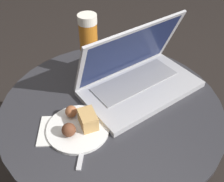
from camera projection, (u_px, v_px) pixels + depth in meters
table at (112, 138)px, 0.91m from camera, size 0.67×0.67×0.58m
napkin at (67, 130)px, 0.72m from camera, size 0.18×0.16×0.00m
laptop at (137, 76)px, 0.83m from camera, size 0.40×0.28×0.22m
beer_glass at (90, 47)px, 0.84m from camera, size 0.06×0.06×0.22m
snack_plate at (79, 125)px, 0.72m from camera, size 0.17×0.17×0.05m
fork at (85, 139)px, 0.70m from camera, size 0.10×0.15×0.00m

